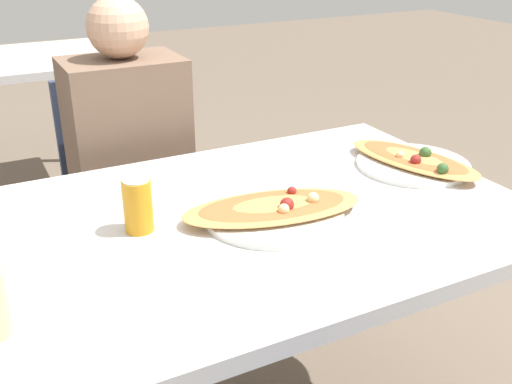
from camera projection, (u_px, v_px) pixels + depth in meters
The scene contains 6 objects.
dining_table at pixel (242, 241), 1.45m from camera, with size 1.38×0.90×0.76m.
chair_far_seated at pixel (126, 195), 2.12m from camera, with size 0.40×0.40×0.91m.
person_seated at pixel (131, 154), 1.95m from camera, with size 0.36×0.28×1.20m.
pizza_main at pixel (273, 210), 1.41m from camera, with size 0.46×0.33×0.06m.
soda_can at pixel (138, 205), 1.33m from camera, with size 0.07×0.07×0.12m.
pizza_second at pixel (414, 161), 1.70m from camera, with size 0.32×0.44×0.06m.
Camera 1 is at (-0.55, -1.14, 1.40)m, focal length 42.00 mm.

